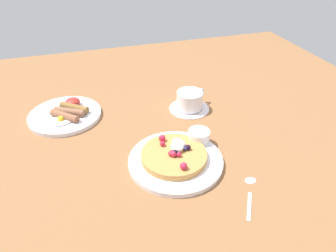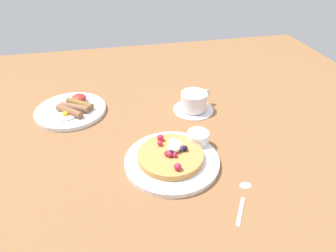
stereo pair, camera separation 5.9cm
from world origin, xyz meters
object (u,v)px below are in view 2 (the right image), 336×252
object	(u,v)px
pancake_plate	(172,161)
teaspoon	(244,193)
coffee_cup	(194,100)
coffee_saucer	(193,109)
syrup_ramekin	(198,137)
breakfast_plate	(71,111)

from	to	relation	value
pancake_plate	teaspoon	world-z (taller)	pancake_plate
coffee_cup	coffee_saucer	bearing A→B (deg)	-152.75
coffee_cup	syrup_ramekin	bearing A→B (deg)	-103.01
pancake_plate	breakfast_plate	size ratio (longest dim) A/B	1.08
syrup_ramekin	coffee_saucer	world-z (taller)	syrup_ramekin
syrup_ramekin	coffee_cup	distance (cm)	19.08
syrup_ramekin	breakfast_plate	size ratio (longest dim) A/B	0.27
coffee_saucer	syrup_ramekin	bearing A→B (deg)	-102.67
syrup_ramekin	coffee_saucer	distance (cm)	19.15
syrup_ramekin	pancake_plate	bearing A→B (deg)	-147.32
teaspoon	coffee_cup	bearing A→B (deg)	91.59
syrup_ramekin	teaspoon	xyz separation A→B (cm)	(5.34, -19.16, -2.73)
syrup_ramekin	breakfast_plate	xyz separation A→B (cm)	(-35.04, 25.48, -2.32)
syrup_ramekin	coffee_cup	world-z (taller)	coffee_cup
breakfast_plate	coffee_saucer	size ratio (longest dim) A/B	1.71
pancake_plate	coffee_cup	size ratio (longest dim) A/B	2.25
breakfast_plate	coffee_saucer	distance (cm)	39.82
syrup_ramekin	coffee_cup	xyz separation A→B (cm)	(4.29, 18.58, 0.58)
pancake_plate	syrup_ramekin	world-z (taller)	syrup_ramekin
breakfast_plate	coffee_cup	world-z (taller)	coffee_cup
pancake_plate	syrup_ramekin	bearing A→B (deg)	32.68
pancake_plate	breakfast_plate	xyz separation A→B (cm)	(-26.58, 30.91, -0.01)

